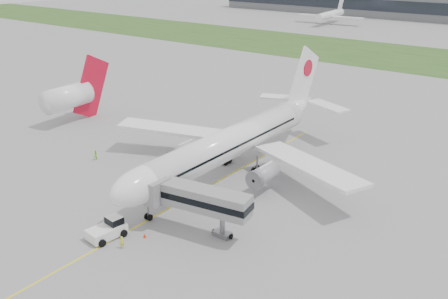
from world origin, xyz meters
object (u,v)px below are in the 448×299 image
Objects in this scene: airliner at (234,141)px; ground_crew_near at (122,242)px; neighbor_aircraft at (71,96)px; jet_bridge at (194,198)px; pushback_tug at (109,229)px.

airliner is 32.23× the size of ground_crew_near.
neighbor_aircraft is at bearing -68.24° from ground_crew_near.
pushback_tug is at bearing -146.10° from jet_bridge.
jet_bridge is 54.10m from neighbor_aircraft.
pushback_tug is at bearing -51.44° from ground_crew_near.
ground_crew_near is (3.43, -0.87, -0.31)m from pushback_tug.
neighbor_aircraft is at bearing 154.88° from pushback_tug.
pushback_tug is 3.07× the size of ground_crew_near.
neighbor_aircraft is (-43.55, 0.78, 0.07)m from airliner.
jet_bridge is 8.55× the size of ground_crew_near.
airliner is at bearing -6.14° from neighbor_aircraft.
airliner is at bearing 101.59° from jet_bridge.
airliner is 10.48× the size of pushback_tug.
neighbor_aircraft reaches higher than pushback_tug.
airliner is at bearing 94.78° from pushback_tug.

